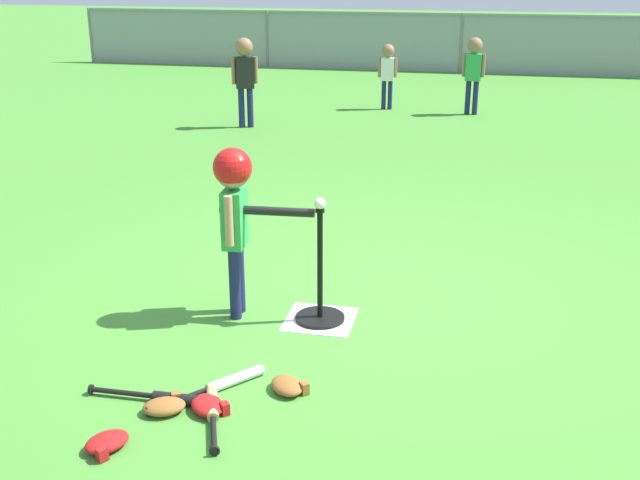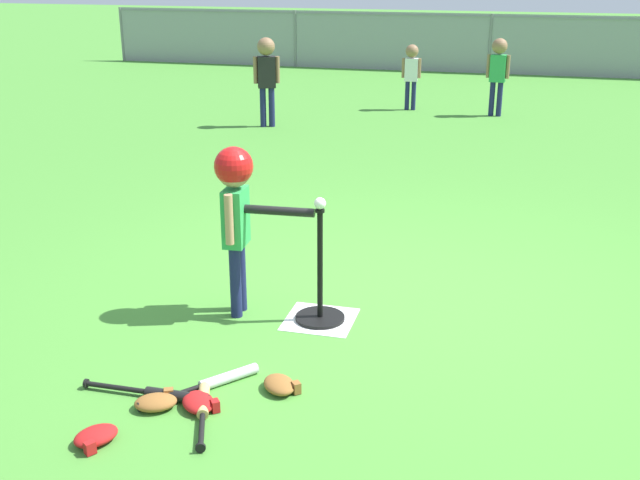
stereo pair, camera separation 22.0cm
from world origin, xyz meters
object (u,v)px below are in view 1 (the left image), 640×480
Objects in this scene: fielder_deep_right at (474,65)px; glove_tossed_aside at (165,406)px; batting_tee at (320,302)px; glove_outfield_drop at (107,442)px; fielder_deep_left at (388,68)px; spare_bat_silver at (224,383)px; batter_child at (235,199)px; spare_bat_black at (172,398)px; baseball_on_tee at (320,203)px; glove_by_plate at (288,386)px; glove_near_bats at (208,405)px; fielder_near_right at (245,70)px; spare_bat_wood at (213,410)px.

glove_tossed_aside is at bearing -98.73° from fielder_deep_right.
glove_outfield_drop is at bearing -113.90° from batting_tee.
fielder_deep_left reaches higher than spare_bat_silver.
batter_child is 1.54× the size of spare_bat_black.
baseball_on_tee is (-0.00, 0.00, 0.66)m from batting_tee.
batter_child reaches higher than glove_by_plate.
glove_near_bats is 0.22m from glove_tossed_aside.
fielder_near_right is 7.01m from glove_by_plate.
glove_near_bats is at bearing 141.86° from spare_bat_wood.
fielder_deep_right reaches higher than glove_tossed_aside.
glove_near_bats is 1.00× the size of glove_outfield_drop.
batter_child reaches higher than spare_bat_silver.
fielder_deep_left is 9.04m from glove_outfield_drop.
spare_bat_black is (-0.55, -1.14, -0.10)m from batting_tee.
spare_bat_silver is 2.14× the size of glove_by_plate.
fielder_deep_left is 8.68m from glove_tossed_aside.
spare_bat_silver is 2.14× the size of glove_near_bats.
glove_tossed_aside is at bearing 67.78° from glove_outfield_drop.
glove_near_bats is (-0.00, -0.24, 0.01)m from spare_bat_silver.
spare_bat_silver is at bearing -88.68° from fielder_deep_left.
batter_child is 1.35m from spare_bat_black.
glove_by_plate is at bearing 38.16° from glove_near_bats.
fielder_near_right is 1.08× the size of fielder_deep_right.
fielder_near_right is 1.65× the size of spare_bat_black.
glove_by_plate is 0.99m from glove_outfield_drop.
fielder_near_right is at bearing 111.44° from batting_tee.
fielder_deep_right reaches higher than baseball_on_tee.
baseball_on_tee is 0.07× the size of fielder_deep_right.
fielder_near_right is 3.37m from fielder_deep_right.
batting_tee is at bearing -85.93° from fielder_deep_left.
spare_bat_black is at bearing 71.33° from glove_outfield_drop.
glove_by_plate is at bearing -95.13° from fielder_deep_right.
spare_bat_silver is 0.36m from glove_tossed_aside.
fielder_deep_right is 9.00m from glove_outfield_drop.
glove_tossed_aside is (-0.25, -0.03, 0.01)m from spare_bat_wood.
spare_bat_black is at bearing -98.79° from fielder_deep_right.
glove_outfield_drop is (1.53, -7.29, -0.73)m from fielder_near_right.
batter_child is at bearing -73.44° from fielder_near_right.
batter_child reaches higher than baseball_on_tee.
baseball_on_tee reaches higher than batting_tee.
fielder_deep_left is at bearing 91.32° from spare_bat_silver.
fielder_deep_right is at bearing 82.67° from glove_near_bats.
glove_by_plate is (0.32, 0.30, 0.01)m from spare_bat_wood.
glove_near_bats is (0.19, -8.61, -0.59)m from fielder_deep_left.
glove_outfield_drop is at bearing -96.24° from batter_child.
fielder_near_right is 7.17m from glove_near_bats.
baseball_on_tee is 0.13× the size of spare_bat_silver.
spare_bat_wood is at bearing 5.93° from glove_tossed_aside.
fielder_deep_right is at bearing 84.87° from glove_by_plate.
spare_bat_silver is (0.19, -8.37, -0.60)m from fielder_deep_left.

